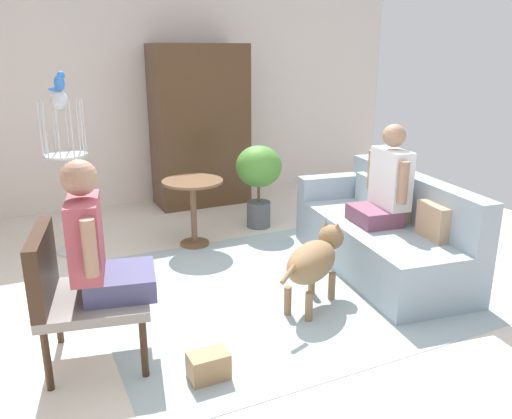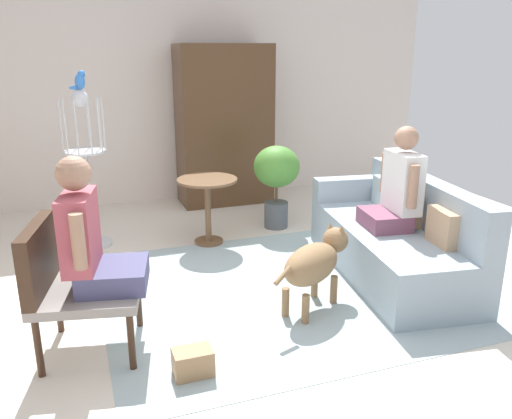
% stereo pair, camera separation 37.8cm
% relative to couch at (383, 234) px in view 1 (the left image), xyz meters
% --- Properties ---
extents(ground_plane, '(7.43, 7.43, 0.00)m').
position_rel_couch_xyz_m(ground_plane, '(-1.18, -0.10, -0.31)').
color(ground_plane, beige).
extents(back_wall, '(6.76, 0.12, 2.84)m').
position_rel_couch_xyz_m(back_wall, '(-1.18, 3.06, 1.11)').
color(back_wall, silver).
rests_on(back_wall, ground).
extents(area_rug, '(2.94, 2.48, 0.01)m').
position_rel_couch_xyz_m(area_rug, '(-1.01, -0.01, -0.31)').
color(area_rug, '#9EB2B7').
rests_on(area_rug, ground).
extents(couch, '(1.06, 1.99, 0.84)m').
position_rel_couch_xyz_m(couch, '(0.00, 0.00, 0.00)').
color(couch, '#8EA0AD').
rests_on(couch, ground).
extents(armchair, '(0.76, 0.75, 0.88)m').
position_rel_couch_xyz_m(armchair, '(-2.67, -0.38, 0.20)').
color(armchair, '#382316').
rests_on(armchair, ground).
extents(person_on_couch, '(0.46, 0.57, 0.85)m').
position_rel_couch_xyz_m(person_on_couch, '(-0.03, -0.03, 0.47)').
color(person_on_couch, '#79455D').
extents(person_on_armchair, '(0.55, 0.57, 0.84)m').
position_rel_couch_xyz_m(person_on_armchair, '(-2.51, -0.42, 0.46)').
color(person_on_armchair, '#48486F').
extents(round_end_table, '(0.59, 0.59, 0.67)m').
position_rel_couch_xyz_m(round_end_table, '(-1.35, 1.24, 0.17)').
color(round_end_table, brown).
rests_on(round_end_table, ground).
extents(dog, '(0.79, 0.57, 0.59)m').
position_rel_couch_xyz_m(dog, '(-0.94, -0.36, 0.06)').
color(dog, olive).
rests_on(dog, ground).
extents(bird_cage_stand, '(0.40, 0.40, 1.53)m').
position_rel_couch_xyz_m(bird_cage_stand, '(-2.45, 1.57, 0.49)').
color(bird_cage_stand, silver).
rests_on(bird_cage_stand, ground).
extents(parrot, '(0.17, 0.10, 0.17)m').
position_rel_couch_xyz_m(parrot, '(-2.44, 1.57, 1.30)').
color(parrot, blue).
rests_on(parrot, bird_cage_stand).
extents(potted_plant, '(0.50, 0.50, 0.91)m').
position_rel_couch_xyz_m(potted_plant, '(-0.52, 1.47, 0.29)').
color(potted_plant, '#4C5156').
rests_on(potted_plant, ground).
extents(armoire_cabinet, '(1.14, 0.56, 1.95)m').
position_rel_couch_xyz_m(armoire_cabinet, '(-0.76, 2.65, 0.67)').
color(armoire_cabinet, '#4C331E').
rests_on(armoire_cabinet, ground).
extents(handbag, '(0.24, 0.16, 0.17)m').
position_rel_couch_xyz_m(handbag, '(-2.00, -0.91, -0.22)').
color(handbag, '#99724C').
rests_on(handbag, ground).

